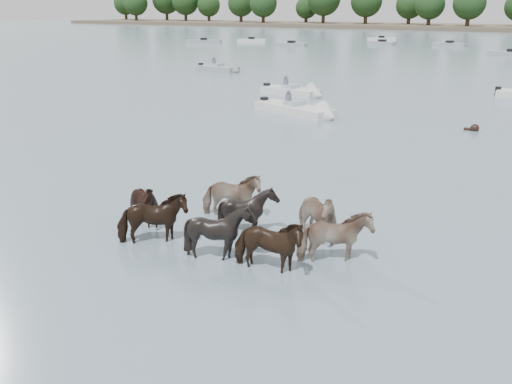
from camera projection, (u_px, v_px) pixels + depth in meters
The scene contains 8 objects.
ground at pixel (228, 280), 12.68m from camera, with size 400.00×400.00×0.00m, color slate.
shoreline at pixel (299, 24), 169.07m from camera, with size 160.00×30.00×1.00m, color #4C4233.
pony_herd at pixel (237, 222), 14.46m from camera, with size 7.52×4.62×1.58m.
swimming_pony at pixel (474, 129), 27.76m from camera, with size 0.72×0.44×0.44m.
motorboat_a at pixel (299, 93), 38.35m from camera, with size 4.89×2.29×1.92m.
motorboat_b at pixel (304, 111), 31.56m from camera, with size 5.80×3.34×1.92m.
motorboat_f at pixel (223, 69), 52.44m from camera, with size 4.79×2.02×1.92m.
treeline at pixel (279, 3), 168.50m from camera, with size 151.69×20.00×12.58m.
Camera 1 is at (6.20, -9.59, 5.88)m, focal length 39.45 mm.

